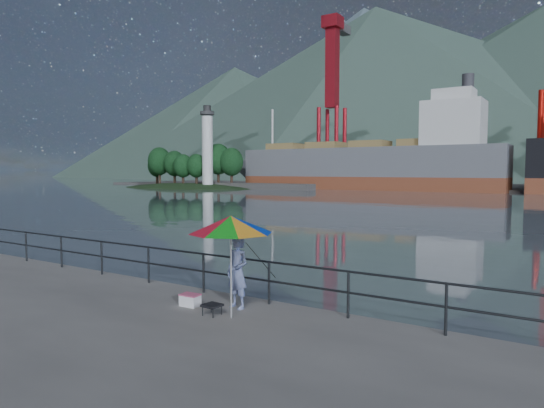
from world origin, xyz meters
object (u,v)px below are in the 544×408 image
(cooler_bag, at_px, (190,301))
(bulk_carrier, at_px, (376,164))
(fisherman, at_px, (237,272))
(beach_umbrella, at_px, (231,225))

(cooler_bag, relative_size, bulk_carrier, 0.01)
(fisherman, distance_m, cooler_bag, 1.32)
(bulk_carrier, bearing_deg, beach_umbrella, -71.62)
(fisherman, relative_size, cooler_bag, 3.81)
(cooler_bag, distance_m, bulk_carrier, 75.85)
(fisherman, relative_size, bulk_carrier, 0.04)
(fisherman, xyz_separation_m, cooler_bag, (-1.02, -0.46, -0.70))
(cooler_bag, bearing_deg, bulk_carrier, 104.48)
(fisherman, relative_size, beach_umbrella, 0.76)
(fisherman, distance_m, beach_umbrella, 1.39)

